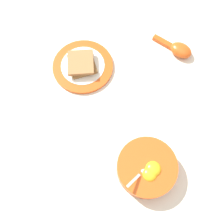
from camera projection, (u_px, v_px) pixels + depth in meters
name	position (u px, v px, depth m)	size (l,w,h in m)	color
ground_plane	(139.00, 111.00, 0.85)	(3.00, 3.00, 0.00)	silver
egg_bowl	(147.00, 168.00, 0.75)	(0.17, 0.17, 0.08)	#DB5119
toast_plate	(83.00, 66.00, 0.90)	(0.21, 0.21, 0.01)	#DB5119
toast_sandwich	(81.00, 63.00, 0.88)	(0.10, 0.11, 0.03)	brown
soup_spoon	(179.00, 49.00, 0.91)	(0.12, 0.14, 0.03)	#DB5119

